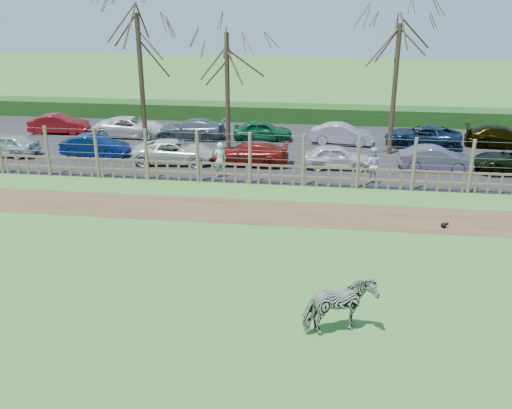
# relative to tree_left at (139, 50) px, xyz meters

# --- Properties ---
(ground) EXTENTS (120.00, 120.00, 0.00)m
(ground) POSITION_rel_tree_left_xyz_m (6.50, -12.50, -5.62)
(ground) COLOR #5CA447
(ground) RESTS_ON ground
(dirt_strip) EXTENTS (34.00, 2.80, 0.01)m
(dirt_strip) POSITION_rel_tree_left_xyz_m (6.50, -8.00, -5.61)
(dirt_strip) COLOR brown
(dirt_strip) RESTS_ON ground
(asphalt) EXTENTS (44.00, 13.00, 0.04)m
(asphalt) POSITION_rel_tree_left_xyz_m (6.50, 2.00, -5.60)
(asphalt) COLOR #232326
(asphalt) RESTS_ON ground
(hedge) EXTENTS (46.00, 2.00, 1.10)m
(hedge) POSITION_rel_tree_left_xyz_m (6.50, 9.00, -5.07)
(hedge) COLOR #1E4716
(hedge) RESTS_ON ground
(fence) EXTENTS (30.16, 0.16, 2.50)m
(fence) POSITION_rel_tree_left_xyz_m (6.50, -4.50, -4.81)
(fence) COLOR brown
(fence) RESTS_ON ground
(tree_left) EXTENTS (4.80, 4.80, 7.88)m
(tree_left) POSITION_rel_tree_left_xyz_m (0.00, 0.00, 0.00)
(tree_left) COLOR #3D2B1E
(tree_left) RESTS_ON ground
(tree_mid) EXTENTS (4.80, 4.80, 6.83)m
(tree_mid) POSITION_rel_tree_left_xyz_m (4.50, 1.00, -0.75)
(tree_mid) COLOR #3D2B1E
(tree_mid) RESTS_ON ground
(tree_right) EXTENTS (4.80, 4.80, 7.35)m
(tree_right) POSITION_rel_tree_left_xyz_m (13.50, 1.50, -0.37)
(tree_right) COLOR #3D2B1E
(tree_right) RESTS_ON ground
(zebra) EXTENTS (2.12, 1.64, 1.63)m
(zebra) POSITION_rel_tree_left_xyz_m (10.58, -16.51, -4.80)
(zebra) COLOR gray
(zebra) RESTS_ON ground
(visitor_a) EXTENTS (0.72, 0.57, 1.72)m
(visitor_a) POSITION_rel_tree_left_xyz_m (4.91, -3.71, -4.71)
(visitor_a) COLOR #CBECB9
(visitor_a) RESTS_ON asphalt
(visitor_b) EXTENTS (0.87, 0.69, 1.72)m
(visitor_b) POSITION_rel_tree_left_xyz_m (12.21, -3.65, -4.71)
(visitor_b) COLOR silver
(visitor_b) RESTS_ON asphalt
(crow) EXTENTS (0.30, 0.22, 0.24)m
(crow) POSITION_rel_tree_left_xyz_m (14.72, -8.75, -5.50)
(crow) COLOR black
(crow) RESTS_ON ground
(car_0) EXTENTS (3.57, 1.54, 1.20)m
(car_0) POSITION_rel_tree_left_xyz_m (-7.42, -1.56, -4.98)
(car_0) COLOR #B7C4BD
(car_0) RESTS_ON asphalt
(car_1) EXTENTS (3.69, 1.40, 1.20)m
(car_1) POSITION_rel_tree_left_xyz_m (-2.49, -1.17, -4.98)
(car_1) COLOR #081B4F
(car_1) RESTS_ON asphalt
(car_2) EXTENTS (4.45, 2.30, 1.20)m
(car_2) POSITION_rel_tree_left_xyz_m (2.10, -1.68, -4.98)
(car_2) COLOR silver
(car_2) RESTS_ON asphalt
(car_3) EXTENTS (4.17, 1.77, 1.20)m
(car_3) POSITION_rel_tree_left_xyz_m (6.04, -1.51, -4.98)
(car_3) COLOR maroon
(car_3) RESTS_ON asphalt
(car_4) EXTENTS (3.60, 1.64, 1.20)m
(car_4) POSITION_rel_tree_left_xyz_m (10.55, -1.55, -4.98)
(car_4) COLOR silver
(car_4) RESTS_ON asphalt
(car_5) EXTENTS (3.66, 1.32, 1.20)m
(car_5) POSITION_rel_tree_left_xyz_m (15.52, -1.27, -4.98)
(car_5) COLOR slate
(car_5) RESTS_ON asphalt
(car_7) EXTENTS (3.76, 1.65, 1.20)m
(car_7) POSITION_rel_tree_left_xyz_m (-6.81, 3.58, -4.98)
(car_7) COLOR maroon
(car_7) RESTS_ON asphalt
(car_8) EXTENTS (4.35, 2.06, 1.20)m
(car_8) POSITION_rel_tree_left_xyz_m (-2.04, 3.41, -4.98)
(car_8) COLOR white
(car_8) RESTS_ON asphalt
(car_9) EXTENTS (4.15, 1.72, 1.20)m
(car_9) POSITION_rel_tree_left_xyz_m (1.80, 3.39, -4.98)
(car_9) COLOR slate
(car_9) RESTS_ON asphalt
(car_10) EXTENTS (3.65, 1.77, 1.20)m
(car_10) POSITION_rel_tree_left_xyz_m (6.16, 3.54, -4.98)
(car_10) COLOR #105832
(car_10) RESTS_ON asphalt
(car_11) EXTENTS (3.73, 1.55, 1.20)m
(car_11) POSITION_rel_tree_left_xyz_m (10.91, 3.24, -4.98)
(car_11) COLOR #B9B0C7
(car_11) RESTS_ON asphalt
(car_12) EXTENTS (4.54, 2.54, 1.20)m
(car_12) POSITION_rel_tree_left_xyz_m (15.55, 3.33, -4.98)
(car_12) COLOR #10223F
(car_12) RESTS_ON asphalt
(car_13) EXTENTS (4.31, 2.19, 1.20)m
(car_13) POSITION_rel_tree_left_xyz_m (20.07, 3.73, -4.98)
(car_13) COLOR black
(car_13) RESTS_ON asphalt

